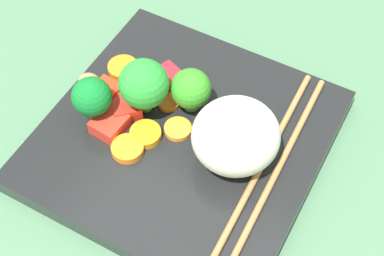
{
  "coord_description": "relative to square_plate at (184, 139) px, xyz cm",
  "views": [
    {
      "loc": [
        -17.09,
        27.15,
        47.25
      ],
      "look_at": [
        -1.11,
        0.27,
        3.98
      ],
      "focal_mm": 54.06,
      "sensor_mm": 36.0,
      "label": 1
    }
  ],
  "objects": [
    {
      "name": "chicken_piece_1",
      "position": [
        11.06,
        0.34,
        1.87
      ],
      "size": [
        2.48,
        2.16,
        1.76
      ],
      "primitive_type": "ellipsoid",
      "rotation": [
        0.0,
        0.0,
        3.11
      ],
      "color": "#B4824E",
      "rests_on": "square_plate"
    },
    {
      "name": "carrot_slice_1",
      "position": [
        3.45,
        4.4,
        1.37
      ],
      "size": [
        3.89,
        3.89,
        0.76
      ],
      "primitive_type": "cylinder",
      "rotation": [
        0.0,
        0.0,
        1.89
      ],
      "color": "orange",
      "rests_on": "square_plate"
    },
    {
      "name": "pepper_chunk_2",
      "position": [
        8.67,
        -0.3,
        1.97
      ],
      "size": [
        2.63,
        2.01,
        1.95
      ],
      "primitive_type": "cube",
      "rotation": [
        0.0,
        0.0,
        6.21
      ],
      "color": "red",
      "rests_on": "square_plate"
    },
    {
      "name": "chopstick_pair",
      "position": [
        -8.88,
        -1.06,
        1.3
      ],
      "size": [
        3.45,
        22.9,
        0.61
      ],
      "rotation": [
        0.0,
        0.0,
        4.77
      ],
      "color": "#A37441",
      "rests_on": "square_plate"
    },
    {
      "name": "chicken_piece_0",
      "position": [
        6.14,
        -2.13,
        2.27
      ],
      "size": [
        4.44,
        4.52,
        2.56
      ],
      "primitive_type": "ellipsoid",
      "rotation": [
        0.0,
        0.0,
        4.01
      ],
      "color": "#BD9247",
      "rests_on": "square_plate"
    },
    {
      "name": "carrot_slice_0",
      "position": [
        3.13,
        -2.31,
        1.24
      ],
      "size": [
        2.4,
        2.4,
        0.5
      ],
      "primitive_type": "cylinder",
      "rotation": [
        0.0,
        0.0,
        6.18
      ],
      "color": "orange",
      "rests_on": "square_plate"
    },
    {
      "name": "pepper_chunk_3",
      "position": [
        4.64,
        -4.48,
        1.79
      ],
      "size": [
        3.42,
        3.46,
        1.6
      ],
      "primitive_type": "cube",
      "rotation": [
        0.0,
        0.0,
        5.96
      ],
      "color": "red",
      "rests_on": "square_plate"
    },
    {
      "name": "ground_plane",
      "position": [
        0.0,
        0.0,
        -1.99
      ],
      "size": [
        110.0,
        110.0,
        2.0
      ],
      "primitive_type": "cube",
      "color": "#46724F"
    },
    {
      "name": "square_plate",
      "position": [
        0.0,
        0.0,
        0.0
      ],
      "size": [
        26.67,
        26.67,
        1.98
      ],
      "primitive_type": "cube",
      "rotation": [
        0.0,
        0.0,
        0.04
      ],
      "color": "black",
      "rests_on": "ground_plane"
    },
    {
      "name": "broccoli_floret_2",
      "position": [
        8.23,
        2.85,
        4.25
      ],
      "size": [
        3.8,
        3.8,
        5.51
      ],
      "color": "#659E51",
      "rests_on": "square_plate"
    },
    {
      "name": "carrot_slice_3",
      "position": [
        9.59,
        -3.71,
        1.34
      ],
      "size": [
        4.46,
        4.46,
        0.71
      ],
      "primitive_type": "cylinder",
      "rotation": [
        0.0,
        0.0,
        2.3
      ],
      "color": "orange",
      "rests_on": "square_plate"
    },
    {
      "name": "rice_mound",
      "position": [
        -5.46,
        -0.22,
        4.48
      ],
      "size": [
        10.74,
        10.6,
        6.99
      ],
      "primitive_type": "ellipsoid",
      "rotation": [
        0.0,
        0.0,
        3.71
      ],
      "color": "white",
      "rests_on": "square_plate"
    },
    {
      "name": "carrot_slice_4",
      "position": [
        0.63,
        0.37,
        1.26
      ],
      "size": [
        2.77,
        2.77,
        0.54
      ],
      "primitive_type": "cylinder",
      "rotation": [
        0.0,
        0.0,
        1.53
      ],
      "color": "orange",
      "rests_on": "square_plate"
    },
    {
      "name": "pepper_chunk_0",
      "position": [
        6.35,
        3.13,
        1.72
      ],
      "size": [
        3.04,
        3.28,
        1.46
      ],
      "primitive_type": "cube",
      "rotation": [
        0.0,
        0.0,
        6.23
      ],
      "color": "red",
      "rests_on": "square_plate"
    },
    {
      "name": "pepper_chunk_1",
      "position": [
        6.12,
        0.66,
        1.79
      ],
      "size": [
        3.91,
        3.91,
        1.61
      ],
      "primitive_type": "cube",
      "rotation": [
        0.0,
        0.0,
        5.51
      ],
      "color": "red",
      "rests_on": "square_plate"
    },
    {
      "name": "broccoli_floret_1",
      "position": [
        4.61,
        -0.53,
        4.95
      ],
      "size": [
        4.83,
        4.83,
        6.53
      ],
      "color": "#7CBF52",
      "rests_on": "square_plate"
    },
    {
      "name": "broccoli_floret_0",
      "position": [
        1.02,
        -3.09,
        3.78
      ],
      "size": [
        3.95,
        3.95,
        4.91
      ],
      "color": "#659046",
      "rests_on": "square_plate"
    },
    {
      "name": "carrot_slice_2",
      "position": [
        2.92,
        2.16,
        1.38
      ],
      "size": [
        3.86,
        3.86,
        0.79
      ],
      "primitive_type": "cylinder",
      "rotation": [
        0.0,
        0.0,
        1.23
      ],
      "color": "orange",
      "rests_on": "square_plate"
    }
  ]
}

